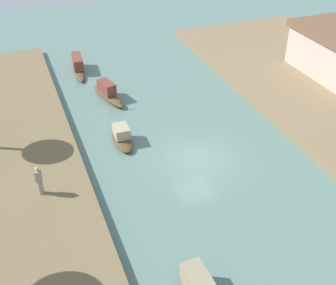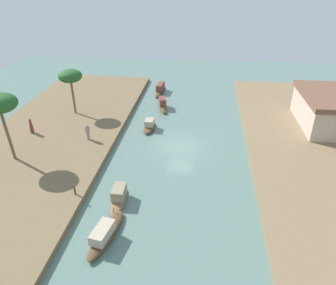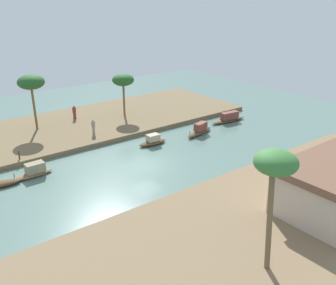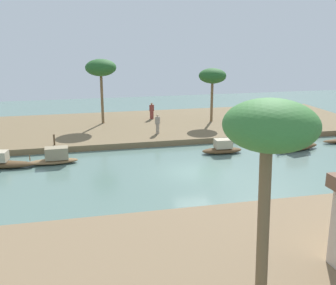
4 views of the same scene
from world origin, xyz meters
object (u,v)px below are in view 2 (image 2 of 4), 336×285
object	(u,v)px
person_on_near_bank	(31,127)
sampan_open_hull	(160,89)
mooring_post	(75,190)
sampan_upstream_small	(119,197)
sampan_with_red_awning	(105,234)
sampan_near_left_bank	(163,105)
person_by_mooring	(88,132)
palm_tree_left_near	(70,76)
sampan_downstream_large	(149,126)
riverside_building	(330,110)

from	to	relation	value
person_on_near_bank	sampan_open_hull	bearing A→B (deg)	109.28
person_on_near_bank	mooring_post	bearing A→B (deg)	7.78
sampan_upstream_small	sampan_with_red_awning	world-z (taller)	sampan_upstream_small
sampan_upstream_small	sampan_with_red_awning	bearing A→B (deg)	-0.81
sampan_upstream_small	sampan_open_hull	distance (m)	24.77
sampan_near_left_bank	mooring_post	distance (m)	19.51
person_by_mooring	palm_tree_left_near	world-z (taller)	palm_tree_left_near
sampan_upstream_small	person_on_near_bank	size ratio (longest dim) A/B	2.14
sampan_upstream_small	sampan_downstream_large	bearing A→B (deg)	177.21
riverside_building	mooring_post	bearing A→B (deg)	-57.48
sampan_with_red_awning	riverside_building	xyz separation A→B (m)	(-19.08, 19.78, 1.88)
person_by_mooring	palm_tree_left_near	size ratio (longest dim) A/B	0.33
sampan_downstream_large	sampan_near_left_bank	world-z (taller)	sampan_near_left_bank
sampan_with_red_awning	person_by_mooring	size ratio (longest dim) A/B	2.86
sampan_upstream_small	riverside_building	bearing A→B (deg)	125.58
sampan_with_red_awning	sampan_downstream_large	bearing A→B (deg)	-170.14
sampan_near_left_bank	palm_tree_left_near	xyz separation A→B (m)	(3.83, -10.11, 4.51)
sampan_with_red_awning	mooring_post	size ratio (longest dim) A/B	5.62
palm_tree_left_near	riverside_building	bearing A→B (deg)	90.16
sampan_upstream_small	sampan_downstream_large	world-z (taller)	sampan_upstream_small
sampan_downstream_large	person_by_mooring	distance (m)	6.98
sampan_downstream_large	sampan_open_hull	size ratio (longest dim) A/B	0.63
mooring_post	palm_tree_left_near	world-z (taller)	palm_tree_left_near
palm_tree_left_near	sampan_open_hull	bearing A→B (deg)	137.12
sampan_downstream_large	person_on_near_bank	size ratio (longest dim) A/B	1.94
sampan_downstream_large	person_on_near_bank	distance (m)	12.54
sampan_downstream_large	sampan_near_left_bank	distance (m)	6.19
person_by_mooring	riverside_building	bearing A→B (deg)	129.96
person_on_near_bank	palm_tree_left_near	xyz separation A→B (m)	(-5.63, 2.61, 3.79)
sampan_upstream_small	palm_tree_left_near	size ratio (longest dim) A/B	0.68
person_by_mooring	palm_tree_left_near	distance (m)	8.29
sampan_open_hull	person_by_mooring	distance (m)	16.88
mooring_post	palm_tree_left_near	distance (m)	16.77
sampan_downstream_large	person_by_mooring	size ratio (longest dim) A/B	1.87
sampan_downstream_large	sampan_open_hull	bearing A→B (deg)	-175.56
sampan_with_red_awning	sampan_open_hull	world-z (taller)	sampan_open_hull
person_by_mooring	palm_tree_left_near	xyz separation A→B (m)	(-6.36, -3.82, 3.69)
sampan_open_hull	palm_tree_left_near	xyz separation A→B (m)	(9.69, -9.00, 4.50)
person_by_mooring	riverside_building	xyz separation A→B (m)	(-6.44, 25.27, 1.02)
mooring_post	riverside_building	size ratio (longest dim) A/B	0.10
sampan_downstream_large	person_by_mooring	xyz separation A→B (m)	(4.02, -5.64, 0.90)
sampan_with_red_awning	sampan_near_left_bank	xyz separation A→B (m)	(-22.82, 0.80, 0.03)
sampan_with_red_awning	sampan_downstream_large	distance (m)	16.66
sampan_with_red_awning	person_by_mooring	xyz separation A→B (m)	(-12.64, -5.49, 0.86)
sampan_downstream_large	sampan_near_left_bank	xyz separation A→B (m)	(-6.16, 0.65, 0.08)
sampan_open_hull	sampan_upstream_small	bearing A→B (deg)	5.91
sampan_open_hull	mooring_post	world-z (taller)	mooring_post
sampan_upstream_small	mooring_post	world-z (taller)	mooring_post
riverside_building	sampan_downstream_large	bearing A→B (deg)	-83.73
sampan_upstream_small	mooring_post	size ratio (longest dim) A/B	4.06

